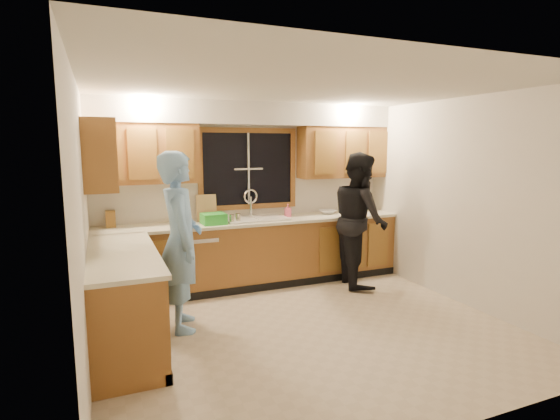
{
  "coord_description": "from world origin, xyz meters",
  "views": [
    {
      "loc": [
        -1.96,
        -3.97,
        1.92
      ],
      "look_at": [
        -0.03,
        0.65,
        1.19
      ],
      "focal_mm": 28.0,
      "sensor_mm": 36.0,
      "label": 1
    }
  ],
  "objects_px": {
    "man": "(181,241)",
    "bowl": "(327,212)",
    "dishwasher": "(195,262)",
    "stove": "(127,321)",
    "soap_bottle": "(288,210)",
    "sink": "(256,224)",
    "dish_crate": "(214,219)",
    "woman": "(360,219)",
    "knife_block": "(111,219)"
  },
  "relations": [
    {
      "from": "dish_crate",
      "to": "stove",
      "type": "bearing_deg",
      "value": -124.74
    },
    {
      "from": "sink",
      "to": "dishwasher",
      "type": "bearing_deg",
      "value": -179.01
    },
    {
      "from": "dishwasher",
      "to": "stove",
      "type": "distance_m",
      "value": 2.04
    },
    {
      "from": "sink",
      "to": "stove",
      "type": "bearing_deg",
      "value": -134.61
    },
    {
      "from": "knife_block",
      "to": "dish_crate",
      "type": "distance_m",
      "value": 1.26
    },
    {
      "from": "stove",
      "to": "bowl",
      "type": "height_order",
      "value": "bowl"
    },
    {
      "from": "man",
      "to": "soap_bottle",
      "type": "distance_m",
      "value": 2.05
    },
    {
      "from": "knife_block",
      "to": "woman",
      "type": "bearing_deg",
      "value": -11.84
    },
    {
      "from": "knife_block",
      "to": "dish_crate",
      "type": "xyz_separation_m",
      "value": [
        1.23,
        -0.27,
        -0.04
      ]
    },
    {
      "from": "woman",
      "to": "dish_crate",
      "type": "xyz_separation_m",
      "value": [
        -1.95,
        0.42,
        0.07
      ]
    },
    {
      "from": "dishwasher",
      "to": "bowl",
      "type": "height_order",
      "value": "bowl"
    },
    {
      "from": "stove",
      "to": "soap_bottle",
      "type": "height_order",
      "value": "soap_bottle"
    },
    {
      "from": "bowl",
      "to": "sink",
      "type": "bearing_deg",
      "value": -176.29
    },
    {
      "from": "dishwasher",
      "to": "woman",
      "type": "relative_size",
      "value": 0.45
    },
    {
      "from": "stove",
      "to": "bowl",
      "type": "bearing_deg",
      "value": 32.71
    },
    {
      "from": "dishwasher",
      "to": "woman",
      "type": "distance_m",
      "value": 2.3
    },
    {
      "from": "sink",
      "to": "dish_crate",
      "type": "height_order",
      "value": "sink"
    },
    {
      "from": "stove",
      "to": "bowl",
      "type": "relative_size",
      "value": 3.75
    },
    {
      "from": "man",
      "to": "knife_block",
      "type": "distance_m",
      "value": 1.39
    },
    {
      "from": "stove",
      "to": "sink",
      "type": "bearing_deg",
      "value": 45.39
    },
    {
      "from": "sink",
      "to": "dishwasher",
      "type": "xyz_separation_m",
      "value": [
        -0.85,
        -0.01,
        -0.45
      ]
    },
    {
      "from": "woman",
      "to": "bowl",
      "type": "distance_m",
      "value": 0.63
    },
    {
      "from": "dish_crate",
      "to": "man",
      "type": "bearing_deg",
      "value": -121.7
    },
    {
      "from": "dishwasher",
      "to": "man",
      "type": "relative_size",
      "value": 0.44
    },
    {
      "from": "stove",
      "to": "bowl",
      "type": "distance_m",
      "value": 3.55
    },
    {
      "from": "man",
      "to": "bowl",
      "type": "height_order",
      "value": "man"
    },
    {
      "from": "man",
      "to": "dish_crate",
      "type": "bearing_deg",
      "value": -26.18
    },
    {
      "from": "woman",
      "to": "dishwasher",
      "type": "bearing_deg",
      "value": 91.24
    },
    {
      "from": "dish_crate",
      "to": "bowl",
      "type": "relative_size",
      "value": 1.24
    },
    {
      "from": "sink",
      "to": "woman",
      "type": "relative_size",
      "value": 0.47
    },
    {
      "from": "woman",
      "to": "knife_block",
      "type": "distance_m",
      "value": 3.26
    },
    {
      "from": "man",
      "to": "woman",
      "type": "relative_size",
      "value": 1.02
    },
    {
      "from": "stove",
      "to": "dish_crate",
      "type": "relative_size",
      "value": 3.02
    },
    {
      "from": "dish_crate",
      "to": "woman",
      "type": "bearing_deg",
      "value": -12.04
    },
    {
      "from": "dishwasher",
      "to": "stove",
      "type": "height_order",
      "value": "stove"
    },
    {
      "from": "stove",
      "to": "man",
      "type": "height_order",
      "value": "man"
    },
    {
      "from": "soap_bottle",
      "to": "bowl",
      "type": "relative_size",
      "value": 0.77
    },
    {
      "from": "knife_block",
      "to": "bowl",
      "type": "bearing_deg",
      "value": -1.25
    },
    {
      "from": "man",
      "to": "soap_bottle",
      "type": "xyz_separation_m",
      "value": [
        1.71,
        1.12,
        0.08
      ]
    },
    {
      "from": "stove",
      "to": "woman",
      "type": "xyz_separation_m",
      "value": [
        3.14,
        1.3,
        0.47
      ]
    },
    {
      "from": "knife_block",
      "to": "bowl",
      "type": "height_order",
      "value": "knife_block"
    },
    {
      "from": "woman",
      "to": "dish_crate",
      "type": "height_order",
      "value": "woman"
    },
    {
      "from": "dishwasher",
      "to": "soap_bottle",
      "type": "distance_m",
      "value": 1.48
    },
    {
      "from": "stove",
      "to": "knife_block",
      "type": "xyz_separation_m",
      "value": [
        -0.05,
        1.98,
        0.57
      ]
    },
    {
      "from": "sink",
      "to": "stove",
      "type": "xyz_separation_m",
      "value": [
        -1.8,
        -1.82,
        -0.41
      ]
    },
    {
      "from": "man",
      "to": "bowl",
      "type": "bearing_deg",
      "value": -58.62
    },
    {
      "from": "stove",
      "to": "soap_bottle",
      "type": "bearing_deg",
      "value": 39.11
    },
    {
      "from": "woman",
      "to": "soap_bottle",
      "type": "distance_m",
      "value": 1.02
    },
    {
      "from": "woman",
      "to": "man",
      "type": "bearing_deg",
      "value": 116.52
    },
    {
      "from": "dish_crate",
      "to": "dishwasher",
      "type": "bearing_deg",
      "value": 157.59
    }
  ]
}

